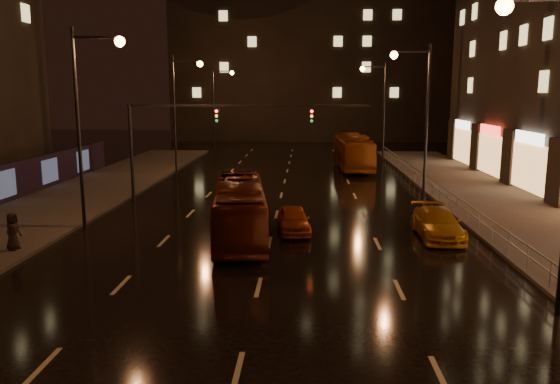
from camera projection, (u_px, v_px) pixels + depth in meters
name	position (u px, v px, depth m)	size (l,w,h in m)	color
ground	(280.00, 201.00, 35.27)	(140.00, 140.00, 0.00)	black
sidewalk_left	(39.00, 214.00, 30.98)	(7.00, 70.00, 0.15)	#38332D
sidewalk_right	(523.00, 220.00, 29.71)	(7.00, 70.00, 0.15)	#38332D
building_distant	(322.00, 19.00, 83.00)	(44.00, 16.00, 36.00)	black
traffic_signal	(200.00, 127.00, 34.67)	(15.31, 0.32, 6.20)	black
streetlight_right	(553.00, 108.00, 16.02)	(2.64, 0.50, 10.00)	black
railing_right	(448.00, 194.00, 32.67)	(0.05, 56.00, 1.00)	#99999E
bus_red	(240.00, 209.00, 26.19)	(2.28, 9.76, 2.72)	#561B0C
bus_curb	(353.00, 152.00, 50.26)	(2.60, 11.09, 3.09)	#8E410E
taxi_near	(293.00, 219.00, 27.24)	(1.52, 3.78, 1.29)	#C84D12
taxi_far	(437.00, 224.00, 26.18)	(1.93, 4.74, 1.38)	#BE7911
pedestrian_c	(13.00, 231.00, 23.59)	(0.80, 0.52, 1.63)	black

